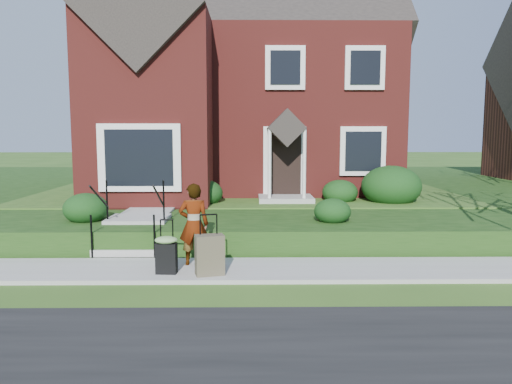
{
  "coord_description": "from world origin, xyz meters",
  "views": [
    {
      "loc": [
        0.14,
        -9.33,
        2.66
      ],
      "look_at": [
        0.27,
        2.0,
        1.31
      ],
      "focal_mm": 35.0,
      "sensor_mm": 36.0,
      "label": 1
    }
  ],
  "objects_px": {
    "front_steps": "(134,230)",
    "suitcase_black": "(166,253)",
    "woman": "(194,224)",
    "suitcase_olive": "(210,255)"
  },
  "relations": [
    {
      "from": "suitcase_black",
      "to": "suitcase_olive",
      "type": "relative_size",
      "value": 0.9
    },
    {
      "from": "front_steps",
      "to": "woman",
      "type": "xyz_separation_m",
      "value": [
        1.54,
        -1.57,
        0.41
      ]
    },
    {
      "from": "front_steps",
      "to": "suitcase_black",
      "type": "height_order",
      "value": "front_steps"
    },
    {
      "from": "front_steps",
      "to": "suitcase_olive",
      "type": "xyz_separation_m",
      "value": [
        1.9,
        -2.3,
        -0.02
      ]
    },
    {
      "from": "woman",
      "to": "suitcase_olive",
      "type": "relative_size",
      "value": 1.45
    },
    {
      "from": "front_steps",
      "to": "woman",
      "type": "bearing_deg",
      "value": -45.6
    },
    {
      "from": "front_steps",
      "to": "suitcase_black",
      "type": "xyz_separation_m",
      "value": [
        1.1,
        -2.19,
        -0.0
      ]
    },
    {
      "from": "woman",
      "to": "suitcase_olive",
      "type": "xyz_separation_m",
      "value": [
        0.36,
        -0.73,
        -0.43
      ]
    },
    {
      "from": "front_steps",
      "to": "woman",
      "type": "relative_size",
      "value": 1.26
    },
    {
      "from": "front_steps",
      "to": "suitcase_black",
      "type": "distance_m",
      "value": 2.45
    }
  ]
}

